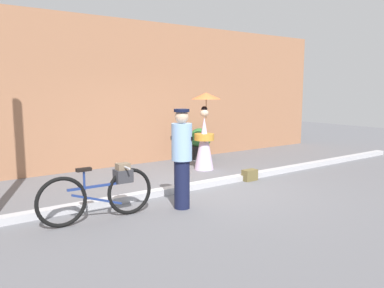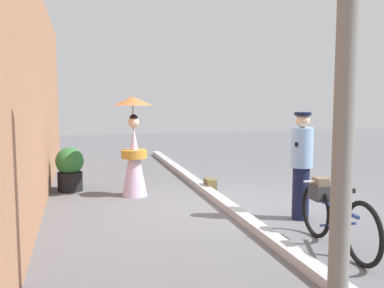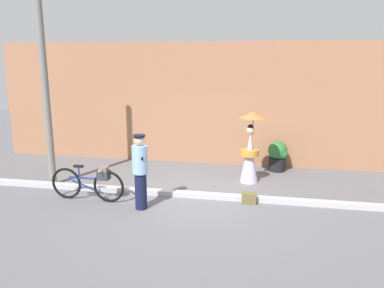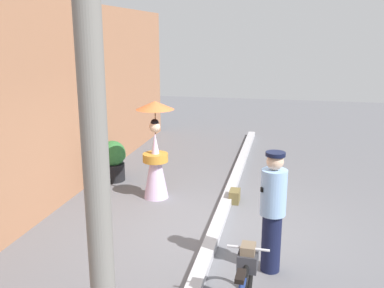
{
  "view_description": "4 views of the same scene",
  "coord_description": "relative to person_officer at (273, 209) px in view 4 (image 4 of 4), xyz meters",
  "views": [
    {
      "loc": [
        -4.62,
        -6.13,
        1.99
      ],
      "look_at": [
        -0.06,
        0.14,
        0.89
      ],
      "focal_mm": 36.42,
      "sensor_mm": 36.0,
      "label": 1
    },
    {
      "loc": [
        -7.14,
        2.41,
        1.92
      ],
      "look_at": [
        0.59,
        0.43,
        1.05
      ],
      "focal_mm": 41.36,
      "sensor_mm": 36.0,
      "label": 2
    },
    {
      "loc": [
        1.54,
        -8.34,
        3.25
      ],
      "look_at": [
        -0.14,
        0.41,
        1.21
      ],
      "focal_mm": 35.09,
      "sensor_mm": 36.0,
      "label": 3
    },
    {
      "loc": [
        -6.4,
        -0.99,
        3.13
      ],
      "look_at": [
        0.65,
        0.55,
        1.28
      ],
      "focal_mm": 40.26,
      "sensor_mm": 36.0,
      "label": 4
    }
  ],
  "objects": [
    {
      "name": "potted_plant_by_door",
      "position": [
        3.04,
        3.51,
        -0.42
      ],
      "size": [
        0.57,
        0.56,
        0.89
      ],
      "color": "black",
      "rests_on": "ground_plane"
    },
    {
      "name": "ground_plane",
      "position": [
        1.03,
        0.9,
        -0.89
      ],
      "size": [
        30.0,
        30.0,
        0.0
      ],
      "primitive_type": "plane",
      "color": "slate"
    },
    {
      "name": "person_with_parasol",
      "position": [
        2.27,
        2.31,
        0.03
      ],
      "size": [
        0.73,
        0.73,
        1.9
      ],
      "color": "silver",
      "rests_on": "ground_plane"
    },
    {
      "name": "backpack_on_pavement",
      "position": [
        2.33,
        0.76,
        -0.76
      ],
      "size": [
        0.33,
        0.19,
        0.24
      ],
      "color": "brown",
      "rests_on": "ground_plane"
    },
    {
      "name": "utility_pole",
      "position": [
        -2.81,
        1.14,
        1.51
      ],
      "size": [
        0.18,
        0.18,
        4.8
      ],
      "primitive_type": "cylinder",
      "color": "slate",
      "rests_on": "ground_plane"
    },
    {
      "name": "person_officer",
      "position": [
        0.0,
        0.0,
        0.0
      ],
      "size": [
        0.34,
        0.34,
        1.67
      ],
      "color": "#141938",
      "rests_on": "ground_plane"
    },
    {
      "name": "sidewalk_curb",
      "position": [
        1.03,
        0.9,
        -0.83
      ],
      "size": [
        14.0,
        0.2,
        0.12
      ],
      "primitive_type": "cube",
      "color": "#B2B2B7",
      "rests_on": "ground_plane"
    },
    {
      "name": "building_wall",
      "position": [
        1.03,
        4.11,
        0.98
      ],
      "size": [
        14.0,
        0.4,
        3.75
      ],
      "primitive_type": "cube",
      "color": "#9E6B4C",
      "rests_on": "ground_plane"
    }
  ]
}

